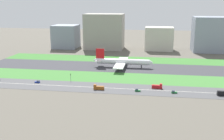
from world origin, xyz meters
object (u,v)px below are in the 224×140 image
(truck_1, at_px, (157,87))
(terminal_building, at_px, (66,36))
(traffic_light, at_px, (71,77))
(car_2, at_px, (174,92))
(cargo_warehouse, at_px, (210,34))
(truck_0, at_px, (99,88))
(fuel_tank_west, at_px, (114,40))
(car_0, at_px, (38,82))
(hangar_building, at_px, (104,31))
(office_tower, at_px, (159,39))
(car_3, at_px, (137,90))
(airliner, at_px, (121,62))

(truck_1, relative_size, terminal_building, 0.23)
(truck_1, relative_size, traffic_light, 1.17)
(car_2, distance_m, cargo_warehouse, 202.73)
(terminal_building, bearing_deg, truck_0, -64.97)
(traffic_light, xyz_separation_m, fuel_tank_west, (6.16, 219.01, 2.18))
(car_0, distance_m, traffic_light, 28.90)
(cargo_warehouse, relative_size, fuel_tank_west, 2.03)
(cargo_warehouse, bearing_deg, car_0, -134.14)
(traffic_light, bearing_deg, hangar_building, 90.39)
(truck_1, bearing_deg, terminal_building, 126.86)
(car_0, relative_size, office_tower, 0.11)
(traffic_light, xyz_separation_m, cargo_warehouse, (149.06, 174.01, 19.95))
(traffic_light, distance_m, office_tower, 191.57)
(car_0, height_order, fuel_tank_west, fuel_tank_west)
(car_3, xyz_separation_m, terminal_building, (-120.92, 192.00, 16.29))
(car_2, height_order, office_tower, office_tower)
(fuel_tank_west, bearing_deg, car_2, -70.89)
(car_3, distance_m, fuel_tank_west, 243.11)
(truck_1, xyz_separation_m, cargo_warehouse, (73.48, 182.00, 22.57))
(traffic_light, distance_m, cargo_warehouse, 229.99)
(traffic_light, bearing_deg, car_3, -16.68)
(traffic_light, bearing_deg, truck_0, -32.03)
(car_3, bearing_deg, truck_0, 0.00)
(fuel_tank_west, bearing_deg, truck_1, -73.00)
(airliner, distance_m, hangar_building, 122.15)
(airliner, xyz_separation_m, cargo_warehouse, (110.97, 114.00, 18.01))
(car_2, bearing_deg, fuel_tank_west, -70.89)
(car_0, relative_size, truck_0, 0.52)
(terminal_building, bearing_deg, car_3, -57.80)
(truck_0, height_order, office_tower, office_tower)
(truck_0, height_order, fuel_tank_west, fuel_tank_west)
(traffic_light, bearing_deg, terminal_building, 109.28)
(truck_1, bearing_deg, car_0, 180.00)
(car_0, height_order, truck_0, truck_0)
(office_tower, xyz_separation_m, fuel_tank_west, (-73.00, 45.00, -10.19))
(airliner, height_order, traffic_light, airliner)
(cargo_warehouse, bearing_deg, car_3, -114.87)
(car_2, xyz_separation_m, traffic_light, (-88.30, 17.99, 3.37))
(car_0, bearing_deg, truck_1, -0.00)
(car_2, distance_m, office_tower, 192.86)
(office_tower, bearing_deg, airliner, -109.81)
(truck_0, xyz_separation_m, truck_1, (46.82, 10.00, 0.00))
(office_tower, height_order, cargo_warehouse, cargo_warehouse)
(airliner, xyz_separation_m, truck_1, (37.49, -68.00, -4.56))
(car_0, relative_size, terminal_building, 0.12)
(office_tower, bearing_deg, terminal_building, 180.00)
(car_2, height_order, traffic_light, traffic_light)
(terminal_building, bearing_deg, traffic_light, -70.72)
(car_2, distance_m, car_0, 116.29)
(office_tower, bearing_deg, cargo_warehouse, 0.00)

